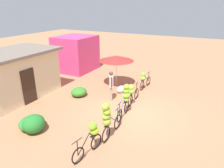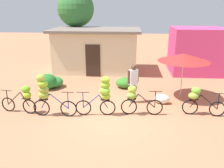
# 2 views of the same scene
# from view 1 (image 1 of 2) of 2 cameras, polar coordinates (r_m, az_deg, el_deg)

# --- Properties ---
(ground_plane) EXTENTS (60.00, 60.00, 0.00)m
(ground_plane) POSITION_cam_1_polar(r_m,az_deg,el_deg) (10.99, 5.01, -7.93)
(ground_plane) COLOR #B1704D
(building_low) EXTENTS (5.80, 3.43, 2.80)m
(building_low) POSITION_cam_1_polar(r_m,az_deg,el_deg) (13.56, -26.40, 2.11)
(building_low) COLOR beige
(building_low) RESTS_ON ground
(shop_pink) EXTENTS (3.20, 2.80, 2.91)m
(shop_pink) POSITION_cam_1_polar(r_m,az_deg,el_deg) (18.03, -9.90, 8.34)
(shop_pink) COLOR #D73C76
(shop_pink) RESTS_ON ground
(hedge_bush_front_left) EXTENTS (1.00, 0.95, 0.82)m
(hedge_bush_front_left) POSITION_cam_1_polar(r_m,az_deg,el_deg) (9.86, -20.87, -10.25)
(hedge_bush_front_left) COLOR #24752B
(hedge_bush_front_left) RESTS_ON ground
(hedge_bush_front_right) EXTENTS (1.20, 1.07, 0.59)m
(hedge_bush_front_right) POSITION_cam_1_polar(r_m,az_deg,el_deg) (10.21, -21.32, -9.95)
(hedge_bush_front_right) COLOR #2E7C35
(hedge_bush_front_right) RESTS_ON ground
(hedge_bush_mid) EXTENTS (1.03, 0.94, 0.54)m
(hedge_bush_mid) POSITION_cam_1_polar(r_m,az_deg,el_deg) (12.95, -9.16, -2.17)
(hedge_bush_mid) COLOR #377C28
(hedge_bush_mid) RESTS_ON ground
(market_umbrella) EXTENTS (2.37, 2.37, 2.14)m
(market_umbrella) POSITION_cam_1_polar(r_m,az_deg,el_deg) (13.98, 1.22, 7.17)
(market_umbrella) COLOR beige
(market_umbrella) RESTS_ON ground
(bicycle_leftmost) EXTENTS (1.60, 0.41, 1.18)m
(bicycle_leftmost) POSITION_cam_1_polar(r_m,az_deg,el_deg) (8.02, -5.79, -14.20)
(bicycle_leftmost) COLOR black
(bicycle_leftmost) RESTS_ON ground
(bicycle_near_pile) EXTENTS (1.77, 0.45, 1.72)m
(bicycle_near_pile) POSITION_cam_1_polar(r_m,az_deg,el_deg) (8.53, -1.13, -9.40)
(bicycle_near_pile) COLOR black
(bicycle_near_pile) RESTS_ON ground
(bicycle_center_loaded) EXTENTS (1.62, 0.43, 1.63)m
(bicycle_center_loaded) POSITION_cam_1_polar(r_m,az_deg,el_deg) (10.40, 3.78, -3.80)
(bicycle_center_loaded) COLOR black
(bicycle_center_loaded) RESTS_ON ground
(bicycle_by_shop) EXTENTS (1.69, 0.38, 1.23)m
(bicycle_by_shop) POSITION_cam_1_polar(r_m,az_deg,el_deg) (11.68, 5.64, -2.32)
(bicycle_by_shop) COLOR black
(bicycle_by_shop) RESTS_ON ground
(bicycle_rightmost) EXTENTS (1.68, 0.41, 1.16)m
(bicycle_rightmost) POSITION_cam_1_polar(r_m,az_deg,el_deg) (13.92, 8.85, 1.33)
(bicycle_rightmost) COLOR black
(bicycle_rightmost) RESTS_ON ground
(produce_sack) EXTENTS (0.77, 0.57, 0.44)m
(produce_sack) POSITION_cam_1_polar(r_m,az_deg,el_deg) (13.34, 2.52, -1.43)
(produce_sack) COLOR silver
(produce_sack) RESTS_ON ground
(person_vendor) EXTENTS (0.50, 0.39, 1.78)m
(person_vendor) POSITION_cam_1_polar(r_m,az_deg,el_deg) (11.92, -0.24, 0.35)
(person_vendor) COLOR gray
(person_vendor) RESTS_ON ground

